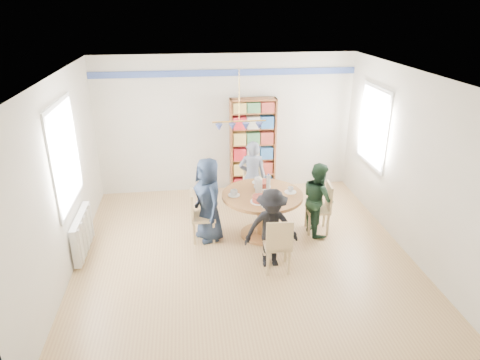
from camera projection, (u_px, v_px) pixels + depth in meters
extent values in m
plane|color=tan|center=(243.00, 252.00, 6.61)|extent=(5.00, 5.00, 0.00)
plane|color=white|center=(244.00, 75.00, 5.56)|extent=(5.00, 5.00, 0.00)
plane|color=beige|center=(226.00, 125.00, 8.37)|extent=(5.00, 0.00, 5.00)
plane|color=beige|center=(282.00, 275.00, 3.80)|extent=(5.00, 0.00, 5.00)
plane|color=beige|center=(61.00, 180.00, 5.79)|extent=(0.00, 5.00, 5.00)
plane|color=beige|center=(409.00, 163.00, 6.38)|extent=(0.00, 5.00, 5.00)
cube|color=navy|center=(226.00, 73.00, 7.96)|extent=(5.00, 0.02, 0.12)
cube|color=white|center=(65.00, 155.00, 5.97)|extent=(0.03, 1.32, 1.52)
cube|color=white|center=(66.00, 155.00, 5.97)|extent=(0.01, 1.20, 1.40)
cube|color=white|center=(374.00, 127.00, 7.49)|extent=(0.03, 1.12, 1.42)
cube|color=white|center=(373.00, 127.00, 7.49)|extent=(0.01, 1.00, 1.30)
cylinder|color=gold|center=(239.00, 96.00, 6.16)|extent=(0.01, 0.01, 0.75)
cylinder|color=gold|center=(239.00, 121.00, 6.31)|extent=(0.80, 0.02, 0.02)
cone|color=#4053B3|center=(219.00, 127.00, 6.30)|extent=(0.11, 0.11, 0.10)
cone|color=#4053B3|center=(232.00, 127.00, 6.33)|extent=(0.11, 0.11, 0.10)
cone|color=#4053B3|center=(246.00, 126.00, 6.35)|extent=(0.11, 0.11, 0.10)
cone|color=#4053B3|center=(259.00, 126.00, 6.38)|extent=(0.11, 0.11, 0.10)
cube|color=silver|center=(82.00, 233.00, 6.46)|extent=(0.10, 1.00, 0.60)
cube|color=silver|center=(81.00, 247.00, 6.10)|extent=(0.02, 0.06, 0.56)
cube|color=silver|center=(84.00, 240.00, 6.28)|extent=(0.02, 0.06, 0.56)
cube|color=silver|center=(86.00, 233.00, 6.47)|extent=(0.02, 0.06, 0.56)
cube|color=silver|center=(89.00, 227.00, 6.65)|extent=(0.02, 0.06, 0.56)
cube|color=silver|center=(91.00, 220.00, 6.83)|extent=(0.02, 0.06, 0.56)
cylinder|color=#965A31|center=(262.00, 195.00, 6.83)|extent=(1.30, 1.30, 0.05)
cylinder|color=#965A31|center=(262.00, 216.00, 6.97)|extent=(0.16, 0.16, 0.70)
cylinder|color=#965A31|center=(262.00, 234.00, 7.10)|extent=(0.70, 0.70, 0.04)
cube|color=#D6BA84|center=(203.00, 217.00, 6.83)|extent=(0.38, 0.38, 0.04)
cube|color=#D6BA84|center=(192.00, 205.00, 6.72)|extent=(0.04, 0.38, 0.45)
cube|color=#D6BA84|center=(214.00, 233.00, 6.79)|extent=(0.04, 0.04, 0.39)
cube|color=#D6BA84|center=(213.00, 223.00, 7.07)|extent=(0.04, 0.04, 0.39)
cube|color=#D6BA84|center=(195.00, 234.00, 6.75)|extent=(0.04, 0.04, 0.39)
cube|color=#D6BA84|center=(194.00, 225.00, 7.03)|extent=(0.04, 0.04, 0.39)
cube|color=#D6BA84|center=(318.00, 209.00, 7.08)|extent=(0.42, 0.42, 0.05)
cube|color=#D6BA84|center=(329.00, 197.00, 6.99)|extent=(0.08, 0.38, 0.45)
cube|color=#D6BA84|center=(306.00, 216.00, 7.30)|extent=(0.04, 0.04, 0.39)
cube|color=#D6BA84|center=(309.00, 225.00, 7.02)|extent=(0.04, 0.04, 0.39)
cube|color=#D6BA84|center=(324.00, 216.00, 7.31)|extent=(0.04, 0.04, 0.39)
cube|color=#D6BA84|center=(328.00, 225.00, 7.02)|extent=(0.04, 0.04, 0.39)
cube|color=#D6BA84|center=(255.00, 188.00, 7.86)|extent=(0.41, 0.41, 0.04)
cube|color=#D6BA84|center=(253.00, 174.00, 7.93)|extent=(0.38, 0.07, 0.45)
cube|color=#D6BA84|center=(249.00, 203.00, 7.78)|extent=(0.04, 0.04, 0.38)
cube|color=#D6BA84|center=(265.00, 201.00, 7.84)|extent=(0.04, 0.04, 0.38)
cube|color=#D6BA84|center=(245.00, 196.00, 8.05)|extent=(0.04, 0.04, 0.38)
cube|color=#D6BA84|center=(261.00, 195.00, 8.11)|extent=(0.04, 0.04, 0.38)
cube|color=#D6BA84|center=(277.00, 244.00, 6.07)|extent=(0.39, 0.39, 0.04)
cube|color=#D6BA84|center=(280.00, 237.00, 5.83)|extent=(0.37, 0.05, 0.44)
cube|color=#D6BA84|center=(285.00, 251.00, 6.30)|extent=(0.04, 0.04, 0.38)
cube|color=#D6BA84|center=(265.00, 252.00, 6.28)|extent=(0.04, 0.04, 0.38)
cube|color=#D6BA84|center=(289.00, 262.00, 6.02)|extent=(0.04, 0.04, 0.38)
cube|color=#D6BA84|center=(268.00, 263.00, 6.00)|extent=(0.04, 0.04, 0.38)
imported|color=#192337|center=(208.00, 200.00, 6.75)|extent=(0.64, 0.78, 1.38)
imported|color=#18301F|center=(318.00, 199.00, 6.97)|extent=(0.55, 0.66, 1.23)
imported|color=gray|center=(252.00, 177.00, 7.66)|extent=(0.53, 0.38, 1.35)
imported|color=black|center=(271.00, 228.00, 6.09)|extent=(0.79, 0.47, 1.20)
cube|color=brown|center=(231.00, 147.00, 8.39)|extent=(0.04, 0.27, 1.89)
cube|color=brown|center=(274.00, 145.00, 8.49)|extent=(0.04, 0.27, 1.89)
cube|color=brown|center=(253.00, 99.00, 8.08)|extent=(0.90, 0.27, 0.04)
cube|color=brown|center=(252.00, 188.00, 8.80)|extent=(0.90, 0.27, 0.05)
cube|color=brown|center=(252.00, 144.00, 8.56)|extent=(0.90, 0.02, 1.89)
cube|color=brown|center=(252.00, 173.00, 8.67)|extent=(0.84, 0.25, 0.02)
cube|color=brown|center=(253.00, 159.00, 8.55)|extent=(0.84, 0.25, 0.02)
cube|color=brown|center=(253.00, 144.00, 8.42)|extent=(0.84, 0.25, 0.02)
cube|color=brown|center=(253.00, 128.00, 8.30)|extent=(0.84, 0.25, 0.02)
cube|color=brown|center=(253.00, 112.00, 8.18)|extent=(0.84, 0.25, 0.02)
cube|color=maroon|center=(239.00, 183.00, 8.69)|extent=(0.25, 0.20, 0.23)
cube|color=beige|center=(252.00, 182.00, 8.72)|extent=(0.25, 0.20, 0.23)
cube|color=#295A98|center=(265.00, 181.00, 8.76)|extent=(0.25, 0.20, 0.23)
cube|color=#D5B055|center=(239.00, 168.00, 8.57)|extent=(0.25, 0.20, 0.23)
cube|color=#3D6F43|center=(253.00, 168.00, 8.60)|extent=(0.25, 0.20, 0.23)
cube|color=maroon|center=(266.00, 167.00, 8.63)|extent=(0.25, 0.20, 0.23)
cube|color=maroon|center=(239.00, 153.00, 8.45)|extent=(0.25, 0.20, 0.23)
cube|color=beige|center=(253.00, 153.00, 8.48)|extent=(0.25, 0.20, 0.23)
cube|color=#295A98|center=(266.00, 152.00, 8.51)|extent=(0.25, 0.20, 0.23)
cube|color=#D5B055|center=(239.00, 138.00, 8.32)|extent=(0.25, 0.20, 0.23)
cube|color=#3D6F43|center=(253.00, 138.00, 8.36)|extent=(0.25, 0.20, 0.23)
cube|color=maroon|center=(266.00, 137.00, 8.39)|extent=(0.25, 0.20, 0.23)
cube|color=maroon|center=(239.00, 123.00, 8.20)|extent=(0.25, 0.20, 0.23)
cube|color=beige|center=(253.00, 122.00, 8.23)|extent=(0.25, 0.20, 0.23)
cube|color=#295A98|center=(267.00, 122.00, 8.27)|extent=(0.25, 0.20, 0.23)
cube|color=#D5B055|center=(239.00, 107.00, 8.09)|extent=(0.25, 0.20, 0.20)
cube|color=#3D6F43|center=(253.00, 107.00, 8.12)|extent=(0.25, 0.20, 0.20)
cube|color=maroon|center=(267.00, 107.00, 8.15)|extent=(0.25, 0.20, 0.20)
cylinder|color=white|center=(259.00, 185.00, 6.84)|extent=(0.11, 0.11, 0.23)
sphere|color=white|center=(259.00, 179.00, 6.79)|extent=(0.09, 0.09, 0.09)
cylinder|color=silver|center=(268.00, 183.00, 6.88)|extent=(0.07, 0.07, 0.27)
cylinder|color=#4053B3|center=(269.00, 175.00, 6.83)|extent=(0.03, 0.03, 0.03)
cylinder|color=white|center=(262.00, 187.00, 7.07)|extent=(0.29, 0.29, 0.01)
cylinder|color=maroon|center=(262.00, 184.00, 7.05)|extent=(0.23, 0.23, 0.09)
cylinder|color=white|center=(260.00, 201.00, 6.54)|extent=(0.29, 0.29, 0.01)
cylinder|color=maroon|center=(260.00, 199.00, 6.53)|extent=(0.23, 0.23, 0.09)
cylinder|color=white|center=(234.00, 195.00, 6.76)|extent=(0.19, 0.19, 0.01)
imported|color=white|center=(234.00, 193.00, 6.75)|extent=(0.12, 0.12, 0.09)
cylinder|color=white|center=(290.00, 192.00, 6.87)|extent=(0.19, 0.19, 0.01)
imported|color=white|center=(290.00, 190.00, 6.86)|extent=(0.10, 0.10, 0.09)
cylinder|color=white|center=(258.00, 182.00, 7.23)|extent=(0.19, 0.19, 0.01)
imported|color=white|center=(258.00, 180.00, 7.22)|extent=(0.12, 0.12, 0.09)
cylinder|color=white|center=(268.00, 206.00, 6.40)|extent=(0.19, 0.19, 0.01)
imported|color=white|center=(268.00, 204.00, 6.38)|extent=(0.10, 0.10, 0.09)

